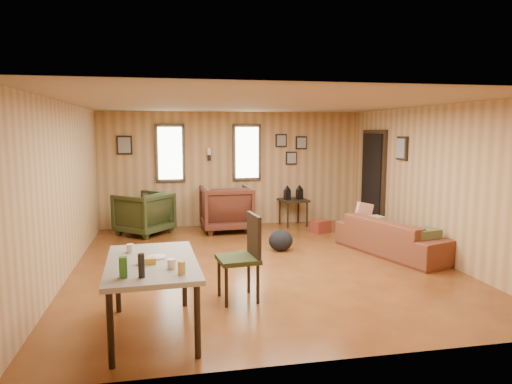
{
  "coord_description": "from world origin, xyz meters",
  "views": [
    {
      "loc": [
        -1.36,
        -6.58,
        2.01
      ],
      "look_at": [
        0.0,
        0.4,
        1.05
      ],
      "focal_mm": 32.0,
      "sensor_mm": 36.0,
      "label": 1
    }
  ],
  "objects_px": {
    "sofa": "(394,230)",
    "recliner_brown": "(226,206)",
    "side_table": "(293,198)",
    "dining_table": "(152,268)",
    "recliner_green": "(144,211)",
    "end_table": "(152,209)"
  },
  "relations": [
    {
      "from": "sofa",
      "to": "recliner_brown",
      "type": "distance_m",
      "value": 3.36
    },
    {
      "from": "recliner_brown",
      "to": "side_table",
      "type": "xyz_separation_m",
      "value": [
        1.46,
        0.23,
        0.09
      ]
    },
    {
      "from": "dining_table",
      "to": "sofa",
      "type": "bearing_deg",
      "value": 27.84
    },
    {
      "from": "sofa",
      "to": "dining_table",
      "type": "bearing_deg",
      "value": 103.3
    },
    {
      "from": "recliner_brown",
      "to": "recliner_green",
      "type": "bearing_deg",
      "value": -2.18
    },
    {
      "from": "side_table",
      "to": "dining_table",
      "type": "distance_m",
      "value": 5.51
    },
    {
      "from": "sofa",
      "to": "end_table",
      "type": "xyz_separation_m",
      "value": [
        -3.94,
        2.75,
        0.02
      ]
    },
    {
      "from": "recliner_brown",
      "to": "side_table",
      "type": "bearing_deg",
      "value": -173.17
    },
    {
      "from": "recliner_green",
      "to": "side_table",
      "type": "distance_m",
      "value": 3.09
    },
    {
      "from": "recliner_brown",
      "to": "end_table",
      "type": "relative_size",
      "value": 1.35
    },
    {
      "from": "end_table",
      "to": "dining_table",
      "type": "xyz_separation_m",
      "value": [
        0.15,
        -5.01,
        0.25
      ]
    },
    {
      "from": "dining_table",
      "to": "end_table",
      "type": "bearing_deg",
      "value": 88.71
    },
    {
      "from": "recliner_green",
      "to": "dining_table",
      "type": "bearing_deg",
      "value": 44.91
    },
    {
      "from": "sofa",
      "to": "recliner_brown",
      "type": "bearing_deg",
      "value": 29.77
    },
    {
      "from": "recliner_green",
      "to": "end_table",
      "type": "xyz_separation_m",
      "value": [
        0.15,
        0.47,
        -0.03
      ]
    },
    {
      "from": "sofa",
      "to": "dining_table",
      "type": "height_order",
      "value": "dining_table"
    },
    {
      "from": "sofa",
      "to": "recliner_brown",
      "type": "height_order",
      "value": "recliner_brown"
    },
    {
      "from": "side_table",
      "to": "end_table",
      "type": "bearing_deg",
      "value": 175.17
    },
    {
      "from": "side_table",
      "to": "dining_table",
      "type": "xyz_separation_m",
      "value": [
        -2.78,
        -4.76,
        0.08
      ]
    },
    {
      "from": "recliner_brown",
      "to": "recliner_green",
      "type": "relative_size",
      "value": 1.11
    },
    {
      "from": "end_table",
      "to": "sofa",
      "type": "bearing_deg",
      "value": -34.87
    },
    {
      "from": "side_table",
      "to": "dining_table",
      "type": "relative_size",
      "value": 0.59
    }
  ]
}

